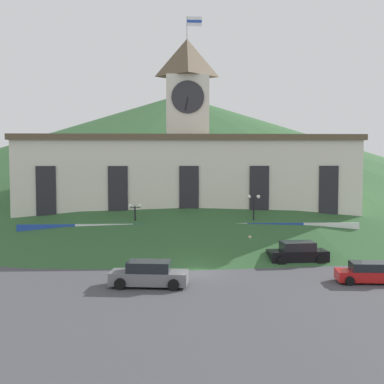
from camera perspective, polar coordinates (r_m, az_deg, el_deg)
The scene contains 10 objects.
ground_plane at distance 41.17m, azimuth 0.41°, elevation -8.67°, with size 160.00×160.00×0.00m, color #424247.
civic_building at distance 58.50m, azimuth -0.53°, elevation 1.15°, with size 35.85×11.20×23.92m.
banner_fence at distance 50.48m, azimuth -0.17°, elevation -4.84°, with size 32.28×0.12×2.58m.
hillside_backdrop at distance 107.80m, azimuth -1.49°, elevation 4.72°, with size 133.18×133.18×20.97m, color #2D562D.
street_lamp_far_left at distance 51.03m, azimuth -6.10°, elevation -2.55°, with size 1.26×0.36×4.40m.
street_lamp_far_right at distance 51.54m, azimuth 6.59°, elevation -1.90°, with size 1.26×0.36×5.21m.
car_black_suv at distance 45.71m, azimuth 11.18°, elevation -6.42°, with size 5.05×2.70×1.80m.
car_gray_pickup at distance 37.18m, azimuth -4.61°, elevation -8.78°, with size 5.50×2.86×1.75m.
car_red_sedan at distance 40.16m, azimuth 18.27°, elevation -8.21°, with size 4.55×2.45×1.45m.
pedestrian at distance 48.22m, azimuth 6.19°, elevation -5.62°, with size 0.56×0.56×1.84m.
Camera 1 is at (-2.13, -40.13, 8.98)m, focal length 50.00 mm.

